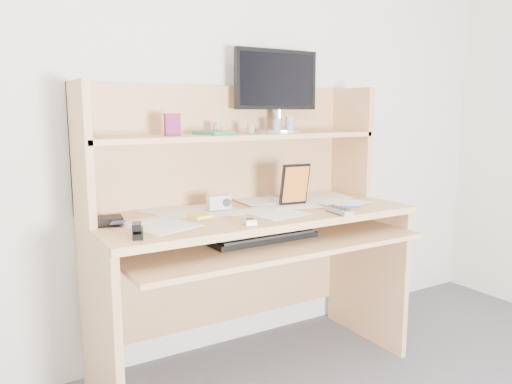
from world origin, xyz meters
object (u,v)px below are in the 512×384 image
keyboard (262,236)px  game_case (295,184)px  desk (244,220)px  monitor (277,88)px  tv_remote (339,210)px

keyboard → game_case: bearing=25.2°
desk → game_case: size_ratio=7.34×
desk → monitor: monitor is taller
monitor → tv_remote: bearing=-87.3°
desk → game_case: desk is taller
tv_remote → game_case: 0.26m
desk → game_case: bearing=-20.5°
keyboard → tv_remote: (0.31, -0.12, 0.10)m
desk → keyboard: desk is taller
tv_remote → game_case: size_ratio=0.87×
keyboard → game_case: game_case is taller
keyboard → monitor: bearing=48.1°
desk → tv_remote: size_ratio=8.41×
game_case → monitor: 0.49m
game_case → monitor: monitor is taller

